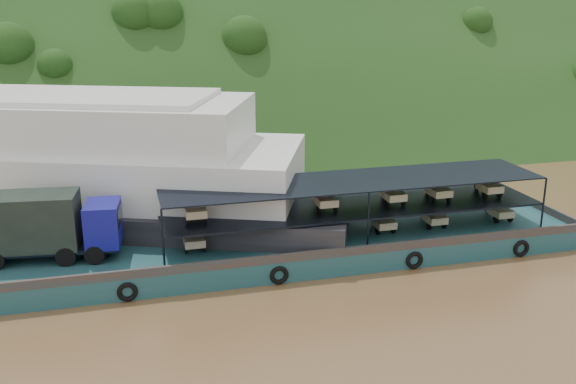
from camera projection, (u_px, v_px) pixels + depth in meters
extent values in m
plane|color=brown|center=(332.00, 253.00, 39.14)|extent=(160.00, 160.00, 0.00)
cube|color=#163212|center=(229.00, 137.00, 72.43)|extent=(140.00, 39.60, 39.60)
cube|color=#16494D|center=(297.00, 247.00, 38.46)|extent=(35.00, 7.00, 1.20)
cube|color=#592D19|center=(282.00, 216.00, 41.36)|extent=(35.00, 0.20, 0.50)
cube|color=#592D19|center=(314.00, 255.00, 35.07)|extent=(35.00, 0.20, 0.50)
cube|color=#592D19|center=(549.00, 210.00, 42.56)|extent=(0.20, 7.00, 0.50)
torus|color=black|center=(127.00, 292.00, 32.70)|extent=(1.06, 0.26, 1.06)
torus|color=black|center=(279.00, 275.00, 34.69)|extent=(1.06, 0.26, 1.06)
torus|color=black|center=(414.00, 260.00, 36.69)|extent=(1.06, 0.26, 1.06)
torus|color=black|center=(521.00, 248.00, 38.44)|extent=(1.06, 0.26, 1.06)
cylinder|color=black|center=(6.00, 245.00, 35.76)|extent=(1.10, 0.49, 1.06)
cylinder|color=black|center=(66.00, 256.00, 34.16)|extent=(1.10, 0.49, 1.06)
cylinder|color=black|center=(73.00, 241.00, 36.28)|extent=(1.10, 0.49, 1.06)
cylinder|color=black|center=(95.00, 255.00, 34.37)|extent=(1.10, 0.49, 1.06)
cylinder|color=black|center=(100.00, 240.00, 36.49)|extent=(1.10, 0.49, 1.06)
cube|color=black|center=(53.00, 247.00, 35.05)|extent=(7.46, 3.15, 0.21)
cube|color=navy|center=(103.00, 223.00, 35.09)|extent=(2.09, 2.74, 2.34)
cube|color=black|center=(120.00, 215.00, 35.10)|extent=(0.31, 2.12, 0.96)
cube|color=black|center=(30.00, 221.00, 34.45)|extent=(5.37, 3.12, 2.98)
cube|color=black|center=(353.00, 207.00, 38.68)|extent=(23.00, 5.00, 0.12)
cube|color=black|center=(353.00, 181.00, 38.21)|extent=(23.00, 5.00, 0.08)
cylinder|color=black|center=(163.00, 239.00, 33.50)|extent=(0.12, 0.12, 3.30)
cylinder|color=black|center=(156.00, 210.00, 38.13)|extent=(0.12, 0.12, 3.30)
cylinder|color=black|center=(368.00, 220.00, 36.37)|extent=(0.12, 0.12, 3.30)
cylinder|color=black|center=(339.00, 195.00, 41.00)|extent=(0.12, 0.12, 3.30)
cylinder|color=black|center=(543.00, 204.00, 39.24)|extent=(0.12, 0.12, 3.30)
cylinder|color=black|center=(497.00, 183.00, 43.87)|extent=(0.12, 0.12, 3.30)
cylinder|color=black|center=(191.00, 237.00, 37.64)|extent=(0.12, 0.52, 0.52)
cylinder|color=black|center=(186.00, 249.00, 35.85)|extent=(0.14, 0.52, 0.52)
cylinder|color=black|center=(204.00, 248.00, 36.10)|extent=(0.14, 0.52, 0.52)
cube|color=tan|center=(194.00, 241.00, 36.20)|extent=(1.15, 1.50, 0.44)
cube|color=red|center=(191.00, 231.00, 37.22)|extent=(0.55, 0.80, 0.80)
cube|color=red|center=(191.00, 224.00, 36.89)|extent=(0.50, 0.10, 0.10)
cylinder|color=black|center=(256.00, 231.00, 38.62)|extent=(0.12, 0.52, 0.52)
cylinder|color=black|center=(255.00, 243.00, 36.84)|extent=(0.14, 0.52, 0.52)
cylinder|color=black|center=(272.00, 241.00, 37.09)|extent=(0.14, 0.52, 0.52)
cube|color=beige|center=(262.00, 234.00, 37.19)|extent=(1.15, 1.50, 0.44)
cube|color=red|center=(257.00, 225.00, 38.20)|extent=(0.55, 0.80, 0.80)
cube|color=red|center=(258.00, 218.00, 37.87)|extent=(0.50, 0.10, 0.10)
cylinder|color=black|center=(323.00, 225.00, 39.67)|extent=(0.12, 0.52, 0.52)
cylinder|color=black|center=(324.00, 236.00, 37.88)|extent=(0.14, 0.52, 0.52)
cylinder|color=black|center=(340.00, 234.00, 38.13)|extent=(0.14, 0.52, 0.52)
cube|color=#BDB585|center=(330.00, 228.00, 38.23)|extent=(1.15, 1.50, 0.44)
cube|color=red|center=(324.00, 219.00, 39.24)|extent=(0.55, 0.80, 0.80)
cube|color=red|center=(325.00, 212.00, 38.92)|extent=(0.50, 0.10, 0.10)
cylinder|color=black|center=(374.00, 221.00, 40.53)|extent=(0.12, 0.52, 0.52)
cylinder|color=black|center=(378.00, 231.00, 38.74)|extent=(0.14, 0.52, 0.52)
cylinder|color=black|center=(393.00, 229.00, 38.99)|extent=(0.14, 0.52, 0.52)
cube|color=beige|center=(384.00, 223.00, 39.09)|extent=(1.15, 1.50, 0.44)
cube|color=#B40C15|center=(376.00, 214.00, 40.10)|extent=(0.55, 0.80, 0.80)
cube|color=#B40C15|center=(378.00, 208.00, 39.77)|extent=(0.50, 0.10, 0.10)
cylinder|color=black|center=(424.00, 216.00, 41.38)|extent=(0.12, 0.52, 0.52)
cylinder|color=black|center=(429.00, 226.00, 39.59)|extent=(0.14, 0.52, 0.52)
cylinder|color=black|center=(444.00, 224.00, 39.84)|extent=(0.14, 0.52, 0.52)
cube|color=#BDB186|center=(434.00, 218.00, 39.94)|extent=(1.15, 1.50, 0.44)
cube|color=red|center=(426.00, 210.00, 40.95)|extent=(0.55, 0.80, 0.80)
cube|color=red|center=(428.00, 203.00, 40.63)|extent=(0.50, 0.10, 0.10)
cylinder|color=black|center=(488.00, 210.00, 42.55)|extent=(0.12, 0.52, 0.52)
cylinder|color=black|center=(496.00, 219.00, 40.76)|extent=(0.14, 0.52, 0.52)
cylinder|color=black|center=(510.00, 218.00, 41.01)|extent=(0.14, 0.52, 0.52)
cube|color=tan|center=(501.00, 212.00, 41.11)|extent=(1.15, 1.50, 0.44)
cube|color=red|center=(491.00, 204.00, 42.12)|extent=(0.55, 0.80, 0.80)
cube|color=red|center=(493.00, 198.00, 41.79)|extent=(0.50, 0.10, 0.10)
cylinder|color=black|center=(192.00, 209.00, 37.18)|extent=(0.12, 0.52, 0.52)
cylinder|color=black|center=(187.00, 220.00, 35.39)|extent=(0.14, 0.52, 0.52)
cylinder|color=black|center=(205.00, 219.00, 35.64)|extent=(0.14, 0.52, 0.52)
cube|color=beige|center=(195.00, 212.00, 35.75)|extent=(1.15, 1.50, 0.44)
cube|color=#B70C13|center=(192.00, 202.00, 36.76)|extent=(0.55, 0.80, 0.80)
cube|color=#B70C13|center=(193.00, 195.00, 36.43)|extent=(0.50, 0.10, 0.10)
cylinder|color=black|center=(264.00, 204.00, 38.25)|extent=(0.12, 0.52, 0.52)
cylinder|color=black|center=(263.00, 214.00, 36.46)|extent=(0.14, 0.52, 0.52)
cylinder|color=black|center=(280.00, 212.00, 36.71)|extent=(0.14, 0.52, 0.52)
cube|color=tan|center=(270.00, 205.00, 36.82)|extent=(1.15, 1.50, 0.44)
cube|color=navy|center=(265.00, 197.00, 37.83)|extent=(0.55, 0.80, 0.80)
cube|color=navy|center=(266.00, 190.00, 37.50)|extent=(0.50, 0.10, 0.10)
cylinder|color=black|center=(318.00, 199.00, 39.10)|extent=(0.12, 0.52, 0.52)
cylinder|color=black|center=(319.00, 209.00, 37.31)|extent=(0.14, 0.52, 0.52)
cylinder|color=black|center=(335.00, 207.00, 37.56)|extent=(0.14, 0.52, 0.52)
cube|color=beige|center=(326.00, 201.00, 37.66)|extent=(1.15, 1.50, 0.44)
cube|color=red|center=(320.00, 192.00, 38.67)|extent=(0.55, 0.80, 0.80)
cube|color=red|center=(321.00, 185.00, 38.34)|extent=(0.50, 0.10, 0.10)
cylinder|color=black|center=(384.00, 194.00, 40.18)|extent=(0.12, 0.52, 0.52)
cylinder|color=black|center=(388.00, 203.00, 38.39)|extent=(0.14, 0.52, 0.52)
cylinder|color=black|center=(403.00, 202.00, 38.64)|extent=(0.14, 0.52, 0.52)
cube|color=#C8C08E|center=(394.00, 195.00, 38.74)|extent=(1.15, 1.50, 0.44)
cube|color=beige|center=(386.00, 187.00, 39.75)|extent=(0.55, 0.80, 0.80)
cube|color=beige|center=(388.00, 180.00, 39.42)|extent=(0.50, 0.10, 0.10)
cylinder|color=black|center=(428.00, 190.00, 40.93)|extent=(0.12, 0.52, 0.52)
cylinder|color=black|center=(434.00, 199.00, 39.14)|extent=(0.14, 0.52, 0.52)
cylinder|color=black|center=(449.00, 198.00, 39.39)|extent=(0.14, 0.52, 0.52)
cube|color=tan|center=(439.00, 191.00, 39.49)|extent=(1.15, 1.50, 0.44)
cube|color=navy|center=(430.00, 184.00, 40.51)|extent=(0.55, 0.80, 0.80)
cube|color=navy|center=(432.00, 177.00, 40.18)|extent=(0.50, 0.10, 0.10)
cylinder|color=black|center=(477.00, 186.00, 41.81)|extent=(0.12, 0.52, 0.52)
cylinder|color=black|center=(485.00, 195.00, 40.02)|extent=(0.14, 0.52, 0.52)
cylinder|color=black|center=(499.00, 193.00, 40.27)|extent=(0.14, 0.52, 0.52)
cube|color=#C5BB8B|center=(490.00, 187.00, 40.37)|extent=(1.15, 1.50, 0.44)
cube|color=#CAB48F|center=(480.00, 180.00, 41.38)|extent=(0.55, 0.80, 0.80)
cube|color=#CAB48F|center=(482.00, 173.00, 41.06)|extent=(0.50, 0.10, 0.10)
cube|color=black|center=(17.00, 207.00, 43.59)|extent=(45.93, 27.64, 2.70)
cube|color=silver|center=(12.00, 165.00, 42.75)|extent=(39.26, 24.02, 3.15)
cube|color=silver|center=(6.00, 120.00, 41.88)|extent=(32.58, 20.39, 2.93)
cube|color=silver|center=(3.00, 95.00, 41.41)|extent=(27.99, 17.63, 0.34)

